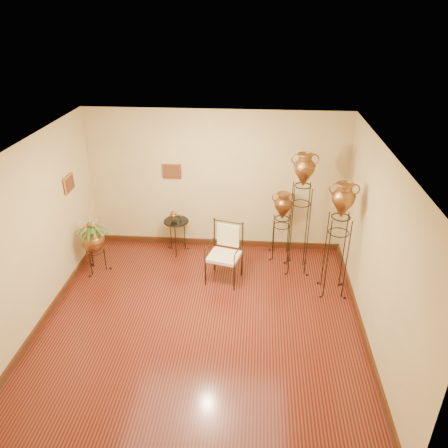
# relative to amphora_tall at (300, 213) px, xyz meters

# --- Properties ---
(ground) EXTENTS (5.00, 5.00, 0.00)m
(ground) POSITION_rel_amphora_tall_xyz_m (-1.58, -1.67, -1.18)
(ground) COLOR maroon
(ground) RESTS_ON ground
(room_shell) EXTENTS (5.02, 5.02, 2.81)m
(room_shell) POSITION_rel_amphora_tall_xyz_m (-1.58, -1.66, 0.56)
(room_shell) COLOR #D2C987
(room_shell) RESTS_ON ground
(amphora_tall) EXTENTS (0.60, 0.60, 2.30)m
(amphora_tall) POSITION_rel_amphora_tall_xyz_m (0.00, 0.00, 0.00)
(amphora_tall) COLOR black
(amphora_tall) RESTS_ON ground
(amphora_mid) EXTENTS (0.56, 0.56, 2.05)m
(amphora_mid) POSITION_rel_amphora_tall_xyz_m (0.57, -0.64, -0.14)
(amphora_mid) COLOR black
(amphora_mid) RESTS_ON ground
(amphora_short) EXTENTS (0.55, 0.55, 1.38)m
(amphora_short) POSITION_rel_amphora_tall_xyz_m (-0.28, 0.48, -0.49)
(amphora_short) COLOR black
(amphora_short) RESTS_ON ground
(planter_urn) EXTENTS (0.82, 0.82, 1.20)m
(planter_urn) POSITION_rel_amphora_tall_xyz_m (-3.73, -0.33, -0.50)
(planter_urn) COLOR black
(planter_urn) RESTS_ON ground
(armchair) EXTENTS (0.73, 0.70, 1.09)m
(armchair) POSITION_rel_amphora_tall_xyz_m (-1.32, -0.46, -0.63)
(armchair) COLOR black
(armchair) RESTS_ON ground
(side_table) EXTENTS (0.59, 0.59, 0.88)m
(side_table) POSITION_rel_amphora_tall_xyz_m (-2.34, 0.48, -0.81)
(side_table) COLOR black
(side_table) RESTS_ON ground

